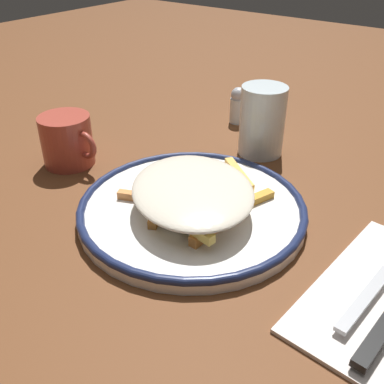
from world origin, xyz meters
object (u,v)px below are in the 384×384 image
at_px(plate, 192,208).
at_px(coffee_mug, 67,141).
at_px(fries_heap, 192,191).
at_px(salt_shaker, 238,105).
at_px(fork, 380,280).
at_px(water_glass, 262,121).

relative_size(plate, coffee_mug, 2.82).
height_order(fries_heap, coffee_mug, coffee_mug).
bearing_deg(salt_shaker, coffee_mug, -111.88).
height_order(fork, salt_shaker, salt_shaker).
bearing_deg(plate, coffee_mug, -179.86).
height_order(plate, fries_heap, fries_heap).
distance_m(fork, salt_shaker, 0.45).
bearing_deg(plate, fork, 2.33).
xyz_separation_m(plate, fries_heap, (0.00, -0.00, 0.03)).
bearing_deg(water_glass, salt_shaker, 138.69).
xyz_separation_m(fries_heap, salt_shaker, (-0.12, 0.30, -0.01)).
height_order(plate, coffee_mug, coffee_mug).
height_order(plate, salt_shaker, salt_shaker).
xyz_separation_m(plate, coffee_mug, (-0.24, -0.00, 0.03)).
bearing_deg(coffee_mug, salt_shaker, 68.12).
bearing_deg(plate, fries_heap, -46.88).
bearing_deg(water_glass, fork, -38.35).
bearing_deg(coffee_mug, water_glass, 44.43).
relative_size(plate, water_glass, 2.63).
height_order(water_glass, coffee_mug, water_glass).
relative_size(fries_heap, salt_shaker, 3.72).
bearing_deg(water_glass, plate, -84.20).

